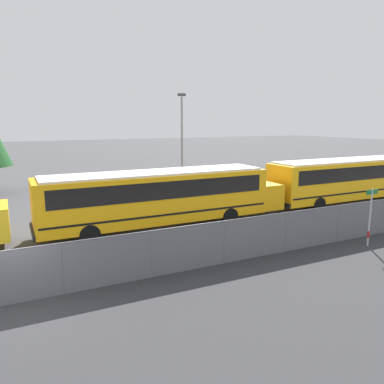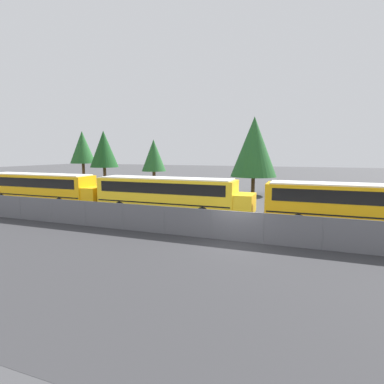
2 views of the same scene
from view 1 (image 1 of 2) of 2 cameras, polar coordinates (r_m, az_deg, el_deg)
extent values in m
plane|color=#424244|center=(13.23, -25.75, -15.15)|extent=(200.00, 200.00, 0.00)
cube|color=#9EA0A5|center=(12.89, -26.07, -11.66)|extent=(124.51, 0.03, 1.73)
cube|color=slate|center=(12.88, -26.07, -11.68)|extent=(124.51, 0.01, 1.73)
cylinder|color=slate|center=(12.60, -26.40, -8.01)|extent=(124.51, 0.05, 0.05)
cylinder|color=slate|center=(12.94, -19.23, -11.05)|extent=(0.07, 0.07, 1.73)
cylinder|color=slate|center=(13.57, -6.25, -9.45)|extent=(0.07, 0.07, 1.73)
cylinder|color=slate|center=(14.81, 4.96, -7.67)|extent=(0.07, 0.07, 1.73)
cylinder|color=slate|center=(16.52, 14.07, -5.99)|extent=(0.07, 0.07, 1.73)
cylinder|color=slate|center=(18.57, 21.28, -4.54)|extent=(0.07, 0.07, 1.73)
cylinder|color=slate|center=(20.87, 26.96, -3.35)|extent=(0.07, 0.07, 1.73)
cube|color=orange|center=(19.39, -5.36, -0.71)|extent=(11.96, 2.52, 2.43)
cube|color=black|center=(19.29, -5.38, 0.84)|extent=(11.00, 2.56, 0.87)
cube|color=black|center=(19.53, -5.32, -2.67)|extent=(11.72, 2.55, 0.10)
cube|color=orange|center=(22.68, 10.67, -0.41)|extent=(1.43, 2.31, 1.46)
cube|color=black|center=(18.46, -23.15, -5.55)|extent=(0.12, 2.52, 0.24)
cube|color=silver|center=(19.17, -5.42, 2.99)|extent=(11.36, 2.26, 0.10)
cylinder|color=black|center=(22.18, 2.63, -2.41)|extent=(0.95, 0.28, 0.95)
cylinder|color=black|center=(20.27, 5.73, -3.72)|extent=(0.95, 0.28, 0.95)
cylinder|color=black|center=(19.81, -16.59, -4.48)|extent=(0.95, 0.28, 0.95)
cylinder|color=black|center=(17.65, -15.32, -6.28)|extent=(0.95, 0.28, 0.95)
cube|color=#EDA80F|center=(27.45, 22.70, 1.90)|extent=(11.96, 2.52, 2.43)
cube|color=black|center=(27.38, 22.78, 3.00)|extent=(11.00, 2.56, 0.87)
cube|color=black|center=(27.55, 22.60, 0.51)|extent=(11.72, 2.55, 0.10)
cube|color=black|center=(23.49, 12.73, -1.55)|extent=(0.12, 2.52, 0.24)
cube|color=silver|center=(27.30, 22.89, 4.52)|extent=(11.36, 2.26, 0.10)
cylinder|color=black|center=(31.18, 25.48, 0.40)|extent=(0.95, 0.28, 0.95)
cylinder|color=black|center=(25.84, 15.16, -0.88)|extent=(0.95, 0.28, 0.95)
cylinder|color=black|center=(24.22, 18.70, -1.85)|extent=(0.95, 0.28, 0.95)
cylinder|color=#B7B7BC|center=(18.41, 25.47, -3.56)|extent=(0.08, 0.08, 2.63)
cylinder|color=red|center=(18.60, 25.28, -5.84)|extent=(0.09, 0.09, 0.30)
cube|color=#147238|center=(18.18, 25.77, 0.00)|extent=(0.70, 0.02, 0.20)
cylinder|color=gray|center=(29.79, -1.54, 7.23)|extent=(0.16, 0.16, 7.36)
cube|color=#47474C|center=(29.80, -1.58, 14.60)|extent=(0.60, 0.24, 0.20)
camera|label=2|loc=(5.54, 118.02, -10.61)|focal=28.00mm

